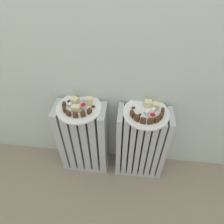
% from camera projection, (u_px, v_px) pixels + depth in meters
% --- Properties ---
extents(ground_plane, '(6.00, 6.00, 0.00)m').
position_uv_depth(ground_plane, '(108.00, 199.00, 1.44)').
color(ground_plane, gray).
extents(radiator_left, '(0.34, 0.17, 0.59)m').
position_uv_depth(radiator_left, '(84.00, 139.00, 1.45)').
color(radiator_left, '#B2B2B7').
rests_on(radiator_left, ground_plane).
extents(radiator_right, '(0.34, 0.17, 0.59)m').
position_uv_depth(radiator_right, '(141.00, 144.00, 1.42)').
color(radiator_right, '#B2B2B7').
rests_on(radiator_right, ground_plane).
extents(plate_left, '(0.28, 0.28, 0.01)m').
position_uv_depth(plate_left, '(79.00, 108.00, 1.24)').
color(plate_left, white).
rests_on(plate_left, radiator_left).
extents(plate_right, '(0.28, 0.28, 0.01)m').
position_uv_depth(plate_right, '(146.00, 113.00, 1.21)').
color(plate_right, white).
rests_on(plate_right, radiator_right).
extents(dark_cake_slice_left_0, '(0.02, 0.03, 0.03)m').
position_uv_depth(dark_cake_slice_left_0, '(64.00, 105.00, 1.23)').
color(dark_cake_slice_left_0, '#472B19').
rests_on(dark_cake_slice_left_0, plate_left).
extents(dark_cake_slice_left_1, '(0.03, 0.03, 0.03)m').
position_uv_depth(dark_cake_slice_left_1, '(65.00, 110.00, 1.20)').
color(dark_cake_slice_left_1, '#472B19').
rests_on(dark_cake_slice_left_1, plate_left).
extents(dark_cake_slice_left_2, '(0.03, 0.03, 0.03)m').
position_uv_depth(dark_cake_slice_left_2, '(69.00, 114.00, 1.17)').
color(dark_cake_slice_left_2, '#472B19').
rests_on(dark_cake_slice_left_2, plate_left).
extents(dark_cake_slice_left_3, '(0.03, 0.02, 0.03)m').
position_uv_depth(dark_cake_slice_left_3, '(75.00, 115.00, 1.16)').
color(dark_cake_slice_left_3, '#472B19').
rests_on(dark_cake_slice_left_3, plate_left).
extents(dark_cake_slice_left_4, '(0.03, 0.03, 0.03)m').
position_uv_depth(dark_cake_slice_left_4, '(83.00, 114.00, 1.17)').
color(dark_cake_slice_left_4, '#472B19').
rests_on(dark_cake_slice_left_4, plate_left).
extents(dark_cake_slice_left_5, '(0.03, 0.03, 0.03)m').
position_uv_depth(dark_cake_slice_left_5, '(89.00, 111.00, 1.19)').
color(dark_cake_slice_left_5, '#472B19').
rests_on(dark_cake_slice_left_5, plate_left).
extents(marble_cake_slice_left_0, '(0.05, 0.05, 0.05)m').
position_uv_depth(marble_cake_slice_left_0, '(75.00, 101.00, 1.24)').
color(marble_cake_slice_left_0, beige).
rests_on(marble_cake_slice_left_0, plate_left).
extents(marble_cake_slice_left_1, '(0.04, 0.04, 0.05)m').
position_uv_depth(marble_cake_slice_left_1, '(89.00, 101.00, 1.24)').
color(marble_cake_slice_left_1, beige).
rests_on(marble_cake_slice_left_1, plate_left).
extents(marble_cake_slice_left_2, '(0.05, 0.04, 0.04)m').
position_uv_depth(marble_cake_slice_left_2, '(76.00, 109.00, 1.19)').
color(marble_cake_slice_left_2, beige).
rests_on(marble_cake_slice_left_2, plate_left).
extents(turkish_delight_left_0, '(0.03, 0.03, 0.02)m').
position_uv_depth(turkish_delight_left_0, '(70.00, 105.00, 1.23)').
color(turkish_delight_left_0, white).
rests_on(turkish_delight_left_0, plate_left).
extents(turkish_delight_left_1, '(0.03, 0.03, 0.02)m').
position_uv_depth(turkish_delight_left_1, '(85.00, 100.00, 1.27)').
color(turkish_delight_left_1, white).
rests_on(turkish_delight_left_1, plate_left).
extents(medjool_date_left_0, '(0.03, 0.03, 0.02)m').
position_uv_depth(medjool_date_left_0, '(69.00, 101.00, 1.26)').
color(medjool_date_left_0, '#4C2814').
rests_on(medjool_date_left_0, plate_left).
extents(medjool_date_left_1, '(0.03, 0.03, 0.02)m').
position_uv_depth(medjool_date_left_1, '(83.00, 112.00, 1.20)').
color(medjool_date_left_1, '#4C2814').
rests_on(medjool_date_left_1, plate_left).
extents(medjool_date_left_2, '(0.03, 0.03, 0.02)m').
position_uv_depth(medjool_date_left_2, '(77.00, 97.00, 1.29)').
color(medjool_date_left_2, '#4C2814').
rests_on(medjool_date_left_2, plate_left).
extents(medjool_date_left_3, '(0.03, 0.02, 0.02)m').
position_uv_depth(medjool_date_left_3, '(93.00, 107.00, 1.23)').
color(medjool_date_left_3, '#4C2814').
rests_on(medjool_date_left_3, plate_left).
extents(jam_bowl_left, '(0.04, 0.04, 0.03)m').
position_uv_depth(jam_bowl_left, '(83.00, 106.00, 1.22)').
color(jam_bowl_left, white).
rests_on(jam_bowl_left, plate_left).
extents(dark_cake_slice_right_0, '(0.03, 0.04, 0.04)m').
position_uv_depth(dark_cake_slice_right_0, '(132.00, 114.00, 1.16)').
color(dark_cake_slice_right_0, '#472B19').
rests_on(dark_cake_slice_right_0, plate_right).
extents(dark_cake_slice_right_1, '(0.04, 0.03, 0.04)m').
position_uv_depth(dark_cake_slice_right_1, '(137.00, 118.00, 1.14)').
color(dark_cake_slice_right_1, '#472B19').
rests_on(dark_cake_slice_right_1, plate_right).
extents(dark_cake_slice_right_2, '(0.03, 0.02, 0.04)m').
position_uv_depth(dark_cake_slice_right_2, '(143.00, 121.00, 1.13)').
color(dark_cake_slice_right_2, '#472B19').
rests_on(dark_cake_slice_right_2, plate_right).
extents(dark_cake_slice_right_3, '(0.03, 0.02, 0.04)m').
position_uv_depth(dark_cake_slice_right_3, '(150.00, 121.00, 1.12)').
color(dark_cake_slice_right_3, '#472B19').
rests_on(dark_cake_slice_right_3, plate_right).
extents(dark_cake_slice_right_4, '(0.04, 0.03, 0.04)m').
position_uv_depth(dark_cake_slice_right_4, '(157.00, 120.00, 1.13)').
color(dark_cake_slice_right_4, '#472B19').
rests_on(dark_cake_slice_right_4, plate_right).
extents(dark_cake_slice_right_5, '(0.03, 0.04, 0.04)m').
position_uv_depth(dark_cake_slice_right_5, '(161.00, 116.00, 1.15)').
color(dark_cake_slice_right_5, '#472B19').
rests_on(dark_cake_slice_right_5, plate_right).
extents(dark_cake_slice_right_6, '(0.02, 0.03, 0.04)m').
position_uv_depth(dark_cake_slice_right_6, '(163.00, 112.00, 1.18)').
color(dark_cake_slice_right_6, '#472B19').
rests_on(dark_cake_slice_right_6, plate_right).
extents(marble_cake_slice_right_0, '(0.04, 0.04, 0.04)m').
position_uv_depth(marble_cake_slice_right_0, '(156.00, 106.00, 1.21)').
color(marble_cake_slice_right_0, beige).
rests_on(marble_cake_slice_right_0, plate_right).
extents(marble_cake_slice_right_1, '(0.05, 0.04, 0.04)m').
position_uv_depth(marble_cake_slice_right_1, '(148.00, 104.00, 1.23)').
color(marble_cake_slice_right_1, beige).
rests_on(marble_cake_slice_right_1, plate_right).
extents(turkish_delight_right_0, '(0.04, 0.04, 0.03)m').
position_uv_depth(turkish_delight_right_0, '(147.00, 113.00, 1.18)').
color(turkish_delight_right_0, white).
rests_on(turkish_delight_right_0, plate_right).
extents(turkish_delight_right_1, '(0.04, 0.04, 0.02)m').
position_uv_depth(turkish_delight_right_1, '(153.00, 110.00, 1.20)').
color(turkish_delight_right_1, white).
rests_on(turkish_delight_right_1, plate_right).
extents(medjool_date_right_0, '(0.03, 0.03, 0.02)m').
position_uv_depth(medjool_date_right_0, '(140.00, 115.00, 1.18)').
color(medjool_date_right_0, '#4C2814').
rests_on(medjool_date_right_0, plate_right).
extents(medjool_date_right_1, '(0.03, 0.02, 0.02)m').
position_uv_depth(medjool_date_right_1, '(133.00, 108.00, 1.22)').
color(medjool_date_right_1, '#4C2814').
rests_on(medjool_date_right_1, plate_right).
extents(jam_bowl_right, '(0.04, 0.04, 0.02)m').
position_uv_depth(jam_bowl_right, '(152.00, 116.00, 1.16)').
color(jam_bowl_right, white).
rests_on(jam_bowl_right, plate_right).
extents(fork, '(0.02, 0.09, 0.00)m').
position_uv_depth(fork, '(80.00, 105.00, 1.25)').
color(fork, '#B7B7BC').
rests_on(fork, plate_left).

